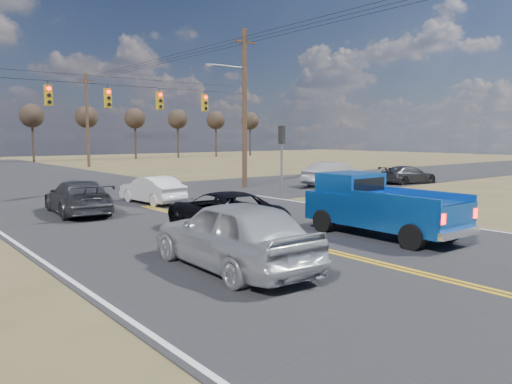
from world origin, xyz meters
TOP-DOWN VIEW (x-y plane):
  - ground at (0.00, 0.00)m, footprint 160.00×160.00m
  - road_main at (0.00, 10.00)m, footprint 14.00×120.00m
  - road_cross at (0.00, 18.00)m, footprint 120.00×12.00m
  - signal_gantry at (0.50, 17.79)m, footprint 19.60×4.83m
  - utility_poles at (0.00, 17.00)m, footprint 19.60×58.32m
  - treeline at (0.00, 26.96)m, footprint 87.00×117.80m
  - pickup_truck at (2.99, 2.70)m, footprint 2.19×5.46m
  - silver_suv at (-3.25, 2.32)m, footprint 2.29×5.33m
  - black_suv at (-0.80, 6.31)m, footprint 2.97×5.49m
  - white_car_queue at (0.80, 14.78)m, footprint 1.77×4.23m
  - dgrey_car_queue at (-3.26, 13.60)m, footprint 2.55×5.21m
  - cross_car_east_near at (14.25, 15.08)m, footprint 2.20×5.03m
  - cross_car_east_far at (19.60, 13.00)m, footprint 2.41×4.58m

SIDE VIEW (x-z plane):
  - ground at x=0.00m, z-range 0.00..0.00m
  - road_main at x=0.00m, z-range -0.01..0.01m
  - road_cross at x=0.00m, z-range -0.01..0.01m
  - cross_car_east_far at x=19.60m, z-range 0.00..1.26m
  - white_car_queue at x=0.80m, z-range 0.00..1.36m
  - dgrey_car_queue at x=-3.26m, z-range 0.00..1.46m
  - black_suv at x=-0.80m, z-range 0.00..1.46m
  - cross_car_east_near at x=14.25m, z-range 0.00..1.61m
  - silver_suv at x=-3.25m, z-range 0.00..1.79m
  - pickup_truck at x=2.99m, z-range -0.03..2.02m
  - signal_gantry at x=0.50m, z-range 0.06..10.06m
  - utility_poles at x=0.00m, z-range 0.23..10.23m
  - treeline at x=0.00m, z-range 2.00..9.40m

